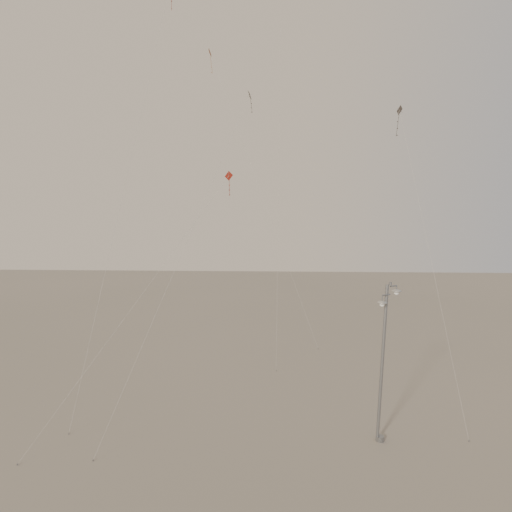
{
  "coord_description": "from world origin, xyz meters",
  "views": [
    {
      "loc": [
        1.96,
        -21.12,
        12.46
      ],
      "look_at": [
        0.58,
        5.0,
        10.25
      ],
      "focal_mm": 28.0,
      "sensor_mm": 36.0,
      "label": 1
    }
  ],
  "objects": [
    {
      "name": "ground",
      "position": [
        0.0,
        0.0,
        0.0
      ],
      "size": [
        160.0,
        160.0,
        0.0
      ],
      "primitive_type": "plane",
      "color": "gray",
      "rests_on": "ground"
    },
    {
      "name": "street_lamp",
      "position": [
        7.96,
        1.02,
        4.9
      ],
      "size": [
        1.45,
        1.11,
        9.18
      ],
      "color": "gray",
      "rests_on": "ground"
    },
    {
      "name": "kite_0",
      "position": [
        -7.11,
        9.32,
        25.37
      ],
      "size": [
        4.45,
        10.8,
        31.89
      ],
      "rotation": [
        0.0,
        0.0,
        0.37
      ],
      "color": "maroon",
      "rests_on": "ground"
    },
    {
      "name": "kite_1",
      "position": [
        -2.22,
        7.87,
        16.45
      ],
      "size": [
        7.59,
        13.46,
        22.85
      ],
      "rotation": [
        0.0,
        0.0,
        -1.09
      ],
      "color": "#292422",
      "rests_on": "ground"
    },
    {
      "name": "kite_2",
      "position": [
        2.18,
        13.97,
        28.27
      ],
      "size": [
        1.1,
        3.23,
        34.94
      ],
      "rotation": [
        0.0,
        0.0,
        0.77
      ],
      "color": "#8E3A17",
      "rests_on": "ground"
    },
    {
      "name": "kite_3",
      "position": [
        -3.87,
        3.86,
        11.55
      ],
      "size": [
        10.36,
        8.49,
        15.91
      ],
      "rotation": [
        0.0,
        0.0,
        -0.12
      ],
      "color": "maroon",
      "rests_on": "ground"
    },
    {
      "name": "kite_4",
      "position": [
        10.86,
        6.03,
        15.69
      ],
      "size": [
        2.91,
        6.54,
        20.49
      ],
      "rotation": [
        0.0,
        0.0,
        2.1
      ],
      "color": "#292422",
      "rests_on": "ground"
    },
    {
      "name": "kite_5",
      "position": [
        -3.43,
        24.81,
        25.39
      ],
      "size": [
        12.16,
        9.66,
        32.64
      ],
      "rotation": [
        0.0,
        0.0,
        -1.42
      ],
      "color": "#8E3A17",
      "rests_on": "ground"
    }
  ]
}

